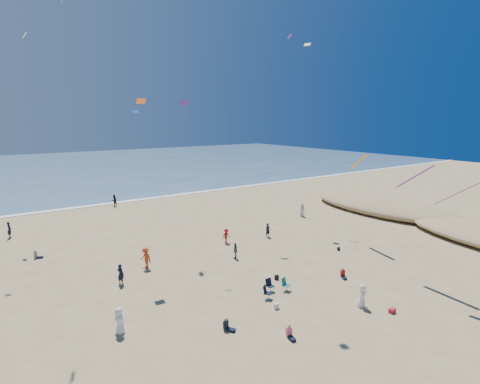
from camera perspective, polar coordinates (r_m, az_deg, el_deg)
ground at (r=22.04m, az=8.56°, el=-24.88°), size 220.00×220.00×0.00m
ocean at (r=109.18m, az=-28.34°, el=3.00°), size 220.00×100.00×0.06m
surf_line at (r=60.42m, az=-22.34°, el=-2.04°), size 220.00×1.20×0.08m
standing_flyers at (r=34.46m, az=-4.48°, el=-9.40°), size 33.43×50.38×1.85m
seated_group at (r=26.66m, az=0.47°, el=-16.83°), size 21.17×33.45×0.84m
chair_cluster at (r=29.00m, az=5.36°, el=-14.28°), size 2.80×1.52×1.00m
white_tote at (r=27.12m, az=5.57°, el=-16.90°), size 0.35×0.20×0.40m
black_backpack at (r=31.45m, az=5.61°, el=-12.80°), size 0.30×0.22×0.38m
cooler at (r=28.47m, az=22.17°, el=-16.39°), size 0.45×0.30×0.30m
navy_bag at (r=38.96m, az=14.79°, el=-8.36°), size 0.28×0.18×0.34m
kites_aloft at (r=34.27m, az=8.40°, el=13.53°), size 39.84×39.84×25.80m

